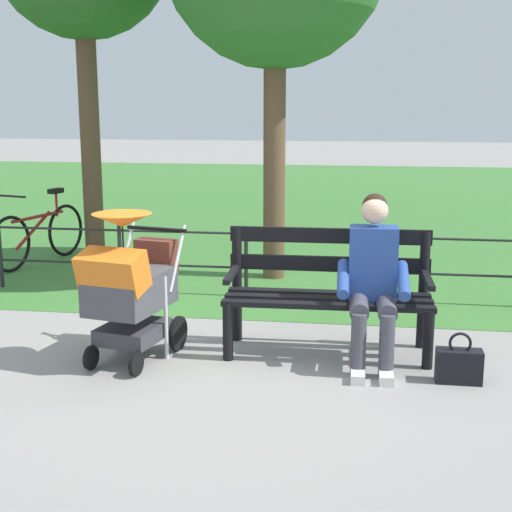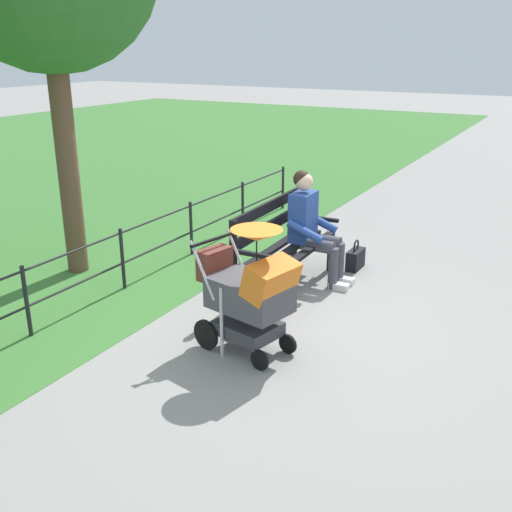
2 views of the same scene
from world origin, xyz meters
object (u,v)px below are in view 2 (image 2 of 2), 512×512
object	(u,v)px
park_bench	(280,242)
person_on_bench	(312,224)
stroller	(250,290)
handbag	(355,259)

from	to	relation	value
park_bench	person_on_bench	bearing A→B (deg)	146.73
park_bench	stroller	bearing A→B (deg)	17.09
park_bench	person_on_bench	xyz separation A→B (m)	(-0.34, 0.22, 0.15)
park_bench	handbag	xyz separation A→B (m)	(-0.95, 0.55, -0.40)
handbag	park_bench	bearing A→B (deg)	-29.87
person_on_bench	stroller	distance (m)	1.82
person_on_bench	handbag	distance (m)	0.88
park_bench	handbag	size ratio (longest dim) A/B	4.36
park_bench	handbag	world-z (taller)	park_bench
person_on_bench	handbag	bearing A→B (deg)	152.12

